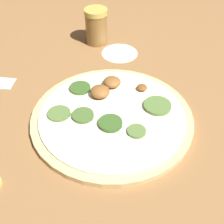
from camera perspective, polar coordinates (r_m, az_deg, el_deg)
name	(u,v)px	position (r m, az deg, el deg)	size (l,w,h in m)	color
ground_plane	(112,120)	(0.58, 0.00, -1.50)	(3.00, 3.00, 0.00)	olive
pizza	(112,116)	(0.58, -0.04, -0.71)	(0.30, 0.30, 0.03)	#D6B77A
spice_jar	(96,26)	(0.79, -2.90, 15.42)	(0.06, 0.06, 0.09)	olive
flour_patch	(120,53)	(0.77, 1.40, 10.72)	(0.09, 0.09, 0.00)	white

